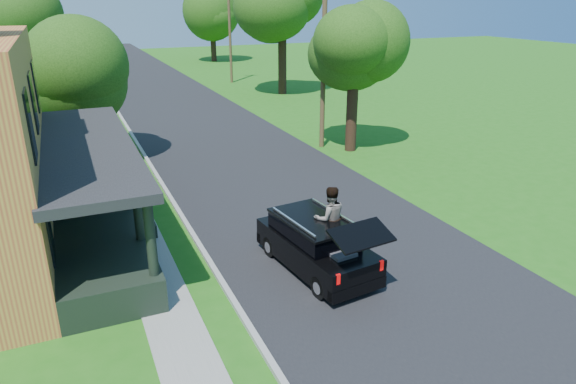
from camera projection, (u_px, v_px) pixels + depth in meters
name	position (u px, v px, depth m)	size (l,w,h in m)	color
ground	(388.00, 284.00, 13.62)	(140.00, 140.00, 0.00)	#1F6213
street	(198.00, 124.00, 30.73)	(8.00, 120.00, 0.02)	black
curb	(129.00, 131.00, 29.21)	(0.15, 120.00, 0.12)	gray
sidewalk	(100.00, 133.00, 28.62)	(1.30, 120.00, 0.03)	gray
front_walk	(3.00, 254.00, 15.18)	(6.50, 1.20, 0.03)	gray
black_suv	(316.00, 244.00, 14.10)	(2.10, 4.46, 2.01)	black
skateboarder	(330.00, 219.00, 14.00)	(1.00, 0.83, 1.85)	black
skateboard	(338.00, 254.00, 14.46)	(0.57, 0.42, 0.75)	#B0300F
tree_left_mid	(63.00, 64.00, 21.86)	(5.91, 5.62, 6.94)	black
tree_left_far	(16.00, 15.00, 39.81)	(6.11, 6.09, 8.90)	black
tree_right_near	(354.00, 44.00, 23.67)	(5.98, 5.60, 7.53)	black
tree_right_mid	(281.00, 1.00, 37.91)	(6.15, 5.99, 10.09)	black
tree_right_far	(211.00, 10.00, 58.37)	(7.29, 6.99, 9.00)	black
utility_pole_near	(324.00, 60.00, 24.58)	(1.44, 0.58, 8.29)	brown
utility_pole_far	(230.00, 33.00, 44.08)	(1.40, 0.53, 8.11)	brown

